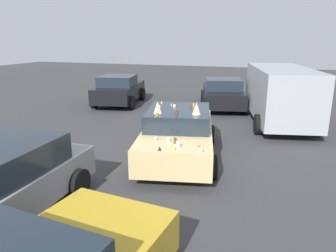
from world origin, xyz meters
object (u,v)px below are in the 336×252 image
parked_van_row_back_center (280,93)px  parked_sedan_behind_right (119,90)px  parked_sedan_behind_left (223,93)px  art_car_decorated (178,133)px

parked_van_row_back_center → parked_sedan_behind_right: bearing=66.8°
parked_van_row_back_center → parked_sedan_behind_right: 7.91m
parked_sedan_behind_right → parked_sedan_behind_left: bearing=-91.6°
parked_sedan_behind_left → parked_sedan_behind_right: 5.23m
art_car_decorated → parked_van_row_back_center: size_ratio=0.86×
art_car_decorated → parked_sedan_behind_right: art_car_decorated is taller
parked_van_row_back_center → parked_sedan_behind_left: 3.57m
parked_sedan_behind_left → parked_van_row_back_center: bearing=-146.8°
parked_sedan_behind_left → parked_sedan_behind_right: parked_sedan_behind_right is taller
art_car_decorated → parked_van_row_back_center: 5.49m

